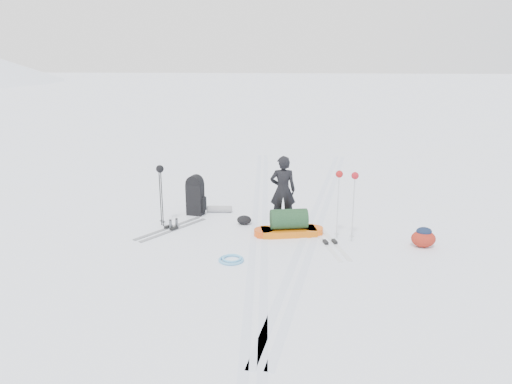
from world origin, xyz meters
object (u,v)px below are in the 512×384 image
at_px(pulk_sled, 289,225).
at_px(ski_poles_black, 160,176).
at_px(skier, 283,190).
at_px(expedition_rucksack, 198,196).

relative_size(pulk_sled, ski_poles_black, 1.11).
height_order(skier, pulk_sled, skier).
relative_size(pulk_sled, expedition_rucksack, 1.45).
relative_size(skier, ski_poles_black, 1.13).
bearing_deg(skier, expedition_rucksack, -17.95).
height_order(skier, ski_poles_black, skier).
xyz_separation_m(expedition_rucksack, ski_poles_black, (-0.67, -0.92, 0.72)).
height_order(expedition_rucksack, ski_poles_black, ski_poles_black).
bearing_deg(pulk_sled, ski_poles_black, 161.34).
distance_m(pulk_sled, expedition_rucksack, 2.61).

